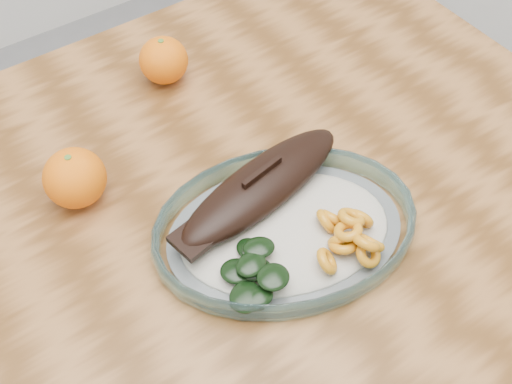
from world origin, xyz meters
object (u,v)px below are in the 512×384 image
Objects in this scene: dining_table at (174,282)px; orange_left at (75,178)px; orange_right at (164,60)px; plated_meal at (284,224)px.

orange_left is (-0.06, 0.11, 0.14)m from dining_table.
dining_table is 0.31m from orange_right.
orange_left reaches higher than dining_table.
orange_left is at bearing 151.92° from plated_meal.
dining_table is 0.19m from orange_left.
dining_table is 15.93× the size of orange_left.
plated_meal is 0.32m from orange_right.
orange_left is 1.09× the size of orange_right.
plated_meal reaches higher than orange_right.
dining_table is 17.31× the size of orange_right.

